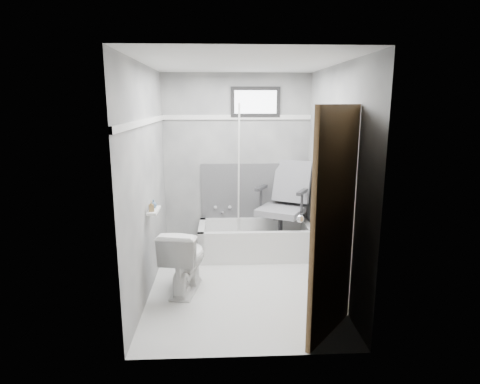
{
  "coord_description": "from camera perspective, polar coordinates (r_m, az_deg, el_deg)",
  "views": [
    {
      "loc": [
        -0.21,
        -4.17,
        2.01
      ],
      "look_at": [
        0.0,
        0.35,
        1.0
      ],
      "focal_mm": 30.0,
      "sensor_mm": 36.0,
      "label": 1
    }
  ],
  "objects": [
    {
      "name": "faucet",
      "position": [
        5.64,
        -2.47,
        -2.45
      ],
      "size": [
        0.26,
        0.1,
        0.16
      ],
      "primitive_type": null,
      "color": "silver",
      "rests_on": "wall_back"
    },
    {
      "name": "pole",
      "position": [
        5.33,
        -0.18,
        2.19
      ],
      "size": [
        0.02,
        0.36,
        1.93
      ],
      "primitive_type": "cylinder",
      "rotation": [
        0.17,
        0.0,
        0.0
      ],
      "color": "white",
      "rests_on": "bathtub"
    },
    {
      "name": "window",
      "position": [
        5.48,
        2.21,
        12.67
      ],
      "size": [
        0.66,
        0.04,
        0.4
      ],
      "primitive_type": null,
      "color": "black",
      "rests_on": "wall_back"
    },
    {
      "name": "toilet",
      "position": [
        4.43,
        -7.88,
        -9.48
      ],
      "size": [
        0.53,
        0.79,
        0.71
      ],
      "primitive_type": "imported",
      "rotation": [
        0.0,
        0.0,
        2.95
      ],
      "color": "white",
      "rests_on": "floor"
    },
    {
      "name": "office_chair",
      "position": [
        5.35,
        5.82,
        -1.8
      ],
      "size": [
        0.89,
        0.89,
        1.13
      ],
      "primitive_type": null,
      "rotation": [
        0.0,
        0.0,
        -0.51
      ],
      "color": "slate",
      "rests_on": "bathtub"
    },
    {
      "name": "wall_front",
      "position": [
        2.99,
        1.48,
        -3.14
      ],
      "size": [
        2.0,
        0.02,
        2.4
      ],
      "primitive_type": "cube",
      "color": "slate",
      "rests_on": "floor"
    },
    {
      "name": "soap_bottle_a",
      "position": [
        4.24,
        -12.5,
        -2.01
      ],
      "size": [
        0.06,
        0.06,
        0.12
      ],
      "primitive_type": "imported",
      "rotation": [
        0.0,
        0.0,
        0.24
      ],
      "color": "olive",
      "rests_on": "shelf"
    },
    {
      "name": "soap_bottle_b",
      "position": [
        4.37,
        -12.2,
        -1.63
      ],
      "size": [
        0.09,
        0.09,
        0.09
      ],
      "primitive_type": "imported",
      "rotation": [
        0.0,
        0.0,
        0.48
      ],
      "color": "slate",
      "rests_on": "shelf"
    },
    {
      "name": "backerboard",
      "position": [
        5.61,
        2.1,
        0.12
      ],
      "size": [
        1.5,
        0.02,
        0.78
      ],
      "primitive_type": "cube",
      "color": "#4C4C4F",
      "rests_on": "wall_back"
    },
    {
      "name": "wall_right",
      "position": [
        4.42,
        13.28,
        1.67
      ],
      "size": [
        0.02,
        2.6,
        2.4
      ],
      "primitive_type": "cube",
      "color": "slate",
      "rests_on": "floor"
    },
    {
      "name": "door",
      "position": [
        3.29,
        18.83,
        -6.02
      ],
      "size": [
        0.78,
        0.78,
        2.0
      ],
      "primitive_type": null,
      "color": "brown",
      "rests_on": "floor"
    },
    {
      "name": "shelf",
      "position": [
        4.33,
        -12.16,
        -2.58
      ],
      "size": [
        0.1,
        0.32,
        0.02
      ],
      "primitive_type": "cube",
      "color": "white",
      "rests_on": "wall_left"
    },
    {
      "name": "wall_back",
      "position": [
        5.54,
        -0.46,
        4.16
      ],
      "size": [
        2.0,
        0.02,
        2.4
      ],
      "primitive_type": "cube",
      "color": "slate",
      "rests_on": "floor"
    },
    {
      "name": "ceiling",
      "position": [
        4.2,
        0.24,
        17.91
      ],
      "size": [
        2.6,
        2.6,
        0.0
      ],
      "primitive_type": "plane",
      "rotation": [
        3.14,
        0.0,
        0.0
      ],
      "color": "silver",
      "rests_on": "floor"
    },
    {
      "name": "wall_left",
      "position": [
        4.32,
        -13.14,
        1.44
      ],
      "size": [
        0.02,
        2.6,
        2.4
      ],
      "primitive_type": "cube",
      "color": "slate",
      "rests_on": "floor"
    },
    {
      "name": "trim_back",
      "position": [
        5.47,
        -0.47,
        10.58
      ],
      "size": [
        2.0,
        0.02,
        0.06
      ],
      "primitive_type": "cube",
      "color": "white",
      "rests_on": "wall_back"
    },
    {
      "name": "floor",
      "position": [
        4.64,
        0.21,
        -13.11
      ],
      "size": [
        2.6,
        2.6,
        0.0
      ],
      "primitive_type": "plane",
      "color": "white",
      "rests_on": "ground"
    },
    {
      "name": "bathtub",
      "position": [
        5.43,
        2.15,
        -6.8
      ],
      "size": [
        1.5,
        0.7,
        0.42
      ],
      "primitive_type": null,
      "color": "silver",
      "rests_on": "floor"
    },
    {
      "name": "trim_left",
      "position": [
        4.25,
        -13.38,
        9.68
      ],
      "size": [
        0.02,
        2.6,
        0.06
      ],
      "primitive_type": "cube",
      "color": "white",
      "rests_on": "wall_left"
    }
  ]
}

